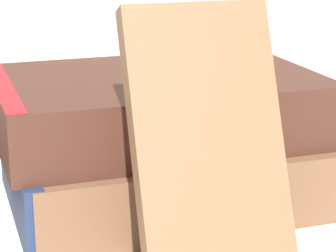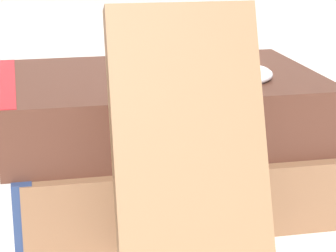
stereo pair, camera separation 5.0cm
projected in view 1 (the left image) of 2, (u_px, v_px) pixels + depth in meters
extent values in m
plane|color=silver|center=(198.00, 211.00, 0.48)|extent=(3.00, 3.00, 0.00)
cube|color=brown|center=(180.00, 167.00, 0.50)|extent=(0.24, 0.16, 0.05)
cube|color=navy|center=(20.00, 185.00, 0.47)|extent=(0.02, 0.15, 0.05)
cube|color=#422319|center=(156.00, 105.00, 0.49)|extent=(0.22, 0.15, 0.04)
cube|color=maroon|center=(5.00, 119.00, 0.46)|extent=(0.02, 0.14, 0.04)
cube|color=brown|center=(208.00, 147.00, 0.38)|extent=(0.08, 0.08, 0.15)
cylinder|color=silver|center=(232.00, 72.00, 0.47)|extent=(0.05, 0.05, 0.01)
torus|color=silver|center=(232.00, 72.00, 0.47)|extent=(0.05, 0.05, 0.01)
sphere|color=silver|center=(219.00, 65.00, 0.50)|extent=(0.01, 0.01, 0.01)
torus|color=black|center=(54.00, 152.00, 0.60)|extent=(0.06, 0.06, 0.00)
cylinder|color=black|center=(23.00, 150.00, 0.60)|extent=(0.02, 0.01, 0.00)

